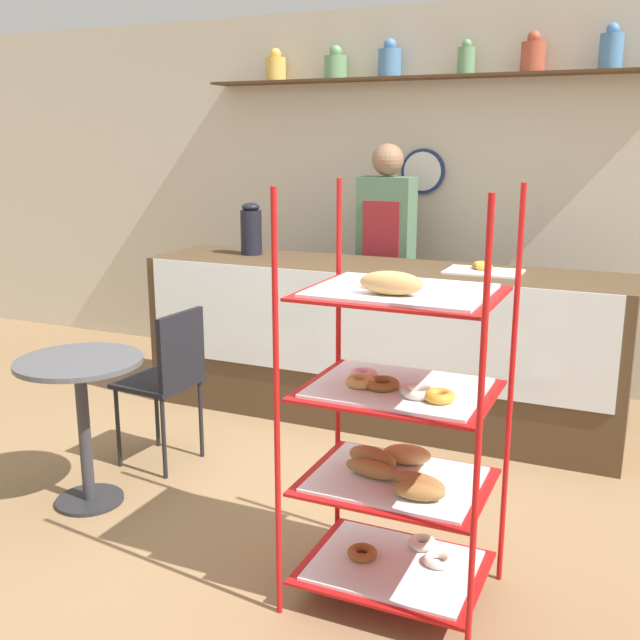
% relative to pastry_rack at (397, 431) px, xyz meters
% --- Properties ---
extents(ground_plane, '(14.00, 14.00, 0.00)m').
position_rel_pastry_rack_xyz_m(ground_plane, '(-0.74, 0.45, -0.71)').
color(ground_plane, olive).
extents(back_wall, '(10.00, 0.30, 2.70)m').
position_rel_pastry_rack_xyz_m(back_wall, '(-0.74, 2.91, 0.67)').
color(back_wall, beige).
rests_on(back_wall, ground_plane).
extents(display_counter, '(3.04, 0.70, 1.00)m').
position_rel_pastry_rack_xyz_m(display_counter, '(-0.74, 1.84, -0.20)').
color(display_counter, '#4C3823').
rests_on(display_counter, ground_plane).
extents(pastry_rack, '(0.75, 0.59, 1.62)m').
position_rel_pastry_rack_xyz_m(pastry_rack, '(0.00, 0.00, 0.00)').
color(pastry_rack, '#B71414').
rests_on(pastry_rack, ground_plane).
extents(person_worker, '(0.38, 0.23, 1.75)m').
position_rel_pastry_rack_xyz_m(person_worker, '(-0.90, 2.43, 0.26)').
color(person_worker, '#282833').
rests_on(person_worker, ground_plane).
extents(cafe_table, '(0.61, 0.61, 0.75)m').
position_rel_pastry_rack_xyz_m(cafe_table, '(-1.65, 0.13, -0.15)').
color(cafe_table, '#262628').
rests_on(cafe_table, ground_plane).
extents(cafe_chair, '(0.41, 0.41, 0.88)m').
position_rel_pastry_rack_xyz_m(cafe_chair, '(-1.52, 0.68, -0.16)').
color(cafe_chair, black).
rests_on(cafe_chair, ground_plane).
extents(coffee_carafe, '(0.15, 0.15, 0.35)m').
position_rel_pastry_rack_xyz_m(coffee_carafe, '(-1.70, 1.92, 0.47)').
color(coffee_carafe, black).
rests_on(coffee_carafe, display_counter).
extents(donut_tray_counter, '(0.44, 0.30, 0.05)m').
position_rel_pastry_rack_xyz_m(donut_tray_counter, '(-0.10, 1.89, 0.31)').
color(donut_tray_counter, white).
rests_on(donut_tray_counter, display_counter).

